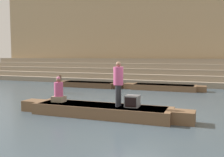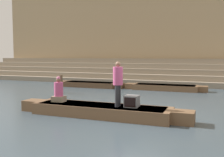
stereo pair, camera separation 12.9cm
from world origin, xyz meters
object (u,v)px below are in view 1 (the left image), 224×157
person_standing (118,81)px  moored_boat_shore (89,84)px  moored_boat_distant (164,87)px  person_rowing (59,92)px  mooring_post (60,84)px  tv_set (132,101)px  rowboat_main (101,110)px

person_standing → moored_boat_shore: (-5.18, 8.27, -1.16)m
person_standing → moored_boat_distant: 8.55m
person_rowing → mooring_post: 5.60m
tv_set → moored_boat_shore: tv_set is taller
moored_boat_shore → moored_boat_distant: (5.42, 0.20, -0.00)m
tv_set → moored_boat_shore: 9.99m
person_standing → moored_boat_shore: bearing=128.1°
mooring_post → moored_boat_distant: bearing=32.7°
person_rowing → moored_boat_distant: bearing=66.6°
tv_set → mooring_post: (-5.95, 4.76, -0.09)m
tv_set → moored_boat_shore: (-5.68, 8.20, -0.44)m
person_standing → moored_boat_shore: 9.82m
person_rowing → moored_boat_distant: person_rowing is taller
rowboat_main → moored_boat_shore: rowboat_main is taller
person_standing → moored_boat_distant: (0.24, 8.47, -1.16)m
rowboat_main → tv_set: size_ratio=13.80×
rowboat_main → tv_set: tv_set is taller
moored_boat_shore → mooring_post: mooring_post is taller
moored_boat_shore → mooring_post: size_ratio=4.65×
moored_boat_shore → person_standing: bearing=-62.2°
person_standing → mooring_post: size_ratio=1.48×
moored_boat_distant → mooring_post: mooring_post is taller
moored_boat_shore → moored_boat_distant: same height
person_standing → mooring_post: (-5.44, 4.82, -0.81)m
rowboat_main → tv_set: (1.21, 0.05, 0.41)m
moored_boat_distant → mooring_post: bearing=-144.4°
moored_boat_shore → moored_boat_distant: size_ratio=0.95×
person_standing → moored_boat_shore: size_ratio=0.32×
mooring_post → rowboat_main: bearing=-45.4°
tv_set → moored_boat_shore: size_ratio=0.10×
person_rowing → tv_set: size_ratio=2.08×
rowboat_main → moored_boat_shore: size_ratio=1.32×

